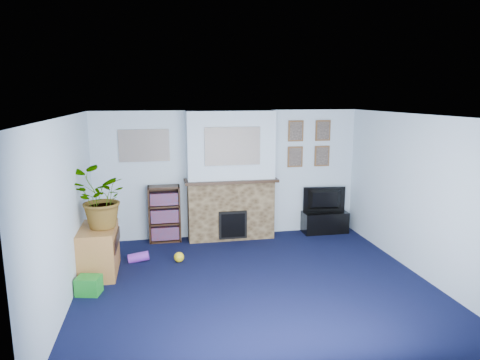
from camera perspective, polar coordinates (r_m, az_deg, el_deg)
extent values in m
cube|color=black|center=(6.36, 1.98, -13.58)|extent=(5.00, 4.50, 0.01)
cube|color=white|center=(5.78, 2.14, 8.55)|extent=(5.00, 4.50, 0.01)
cube|color=silver|center=(8.12, -1.49, 0.79)|extent=(5.00, 0.04, 2.40)
cube|color=silver|center=(3.91, 9.59, -11.02)|extent=(5.00, 0.04, 2.40)
cube|color=silver|center=(5.94, -22.22, -3.95)|extent=(0.04, 4.50, 2.40)
cube|color=silver|center=(6.95, 22.60, -1.86)|extent=(0.04, 4.50, 2.40)
cube|color=brown|center=(8.07, -1.23, -4.00)|extent=(1.60, 0.40, 1.10)
cube|color=brown|center=(7.84, -1.27, 4.49)|extent=(1.60, 0.40, 1.30)
cube|color=brown|center=(7.91, -1.21, -0.04)|extent=(1.72, 0.50, 0.05)
cube|color=brown|center=(7.94, -0.97, -6.00)|extent=(0.52, 0.08, 0.52)
cube|color=brown|center=(7.90, -0.92, -6.08)|extent=(0.44, 0.02, 0.44)
cube|color=gray|center=(7.63, -1.00, 4.53)|extent=(1.00, 0.03, 0.68)
cube|color=gray|center=(7.92, -12.66, 4.50)|extent=(0.90, 0.03, 0.58)
cube|color=brown|center=(8.31, 7.45, 6.51)|extent=(0.30, 0.03, 0.40)
cube|color=brown|center=(8.49, 11.00, 6.50)|extent=(0.30, 0.03, 0.40)
cube|color=brown|center=(8.36, 7.36, 3.09)|extent=(0.30, 0.03, 0.40)
cube|color=brown|center=(8.55, 10.87, 3.16)|extent=(0.30, 0.03, 0.40)
cube|color=black|center=(8.65, 11.23, -5.42)|extent=(0.88, 0.37, 0.42)
imported|color=black|center=(8.55, 11.29, -2.61)|extent=(0.84, 0.20, 0.48)
cube|color=black|center=(8.15, -10.05, -4.21)|extent=(0.58, 0.02, 1.05)
cube|color=black|center=(8.02, -12.00, -4.53)|extent=(0.03, 0.28, 1.05)
cube|color=black|center=(8.03, -8.06, -4.38)|extent=(0.03, 0.28, 1.05)
cube|color=black|center=(8.17, -9.91, -7.90)|extent=(0.56, 0.28, 0.03)
cube|color=black|center=(8.07, -9.99, -5.66)|extent=(0.56, 0.28, 0.03)
cube|color=black|center=(7.98, -10.07, -3.39)|extent=(0.56, 0.28, 0.03)
cube|color=black|center=(7.90, -10.15, -0.89)|extent=(0.56, 0.28, 0.03)
cube|color=black|center=(8.11, -9.94, -6.89)|extent=(0.50, 0.22, 0.24)
cube|color=black|center=(8.02, -10.02, -4.65)|extent=(0.50, 0.22, 0.24)
cube|color=black|center=(7.94, -10.10, -2.43)|extent=(0.50, 0.22, 0.22)
cube|color=#A76D35|center=(6.91, -18.27, -8.99)|extent=(0.52, 0.93, 0.73)
imported|color=#26661E|center=(6.62, -18.33, -2.38)|extent=(1.01, 0.94, 0.91)
cube|color=gold|center=(7.87, -1.29, 0.61)|extent=(0.10, 0.06, 0.14)
cylinder|color=#B2BFC6|center=(7.92, 0.73, 0.75)|extent=(0.06, 0.06, 0.18)
sphere|color=gray|center=(7.81, -4.69, 0.45)|extent=(0.14, 0.14, 0.14)
cylinder|color=#198C26|center=(8.04, 4.21, 0.73)|extent=(0.06, 0.06, 0.11)
cube|color=#198C26|center=(6.34, -19.51, -12.98)|extent=(0.36, 0.31, 0.25)
sphere|color=yellow|center=(7.13, -8.14, -10.09)|extent=(0.17, 0.17, 0.17)
cube|color=#198C26|center=(7.17, -18.31, -10.27)|extent=(0.22, 0.22, 0.20)
cylinder|color=purple|center=(7.29, -13.36, -9.99)|extent=(0.35, 0.15, 0.20)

